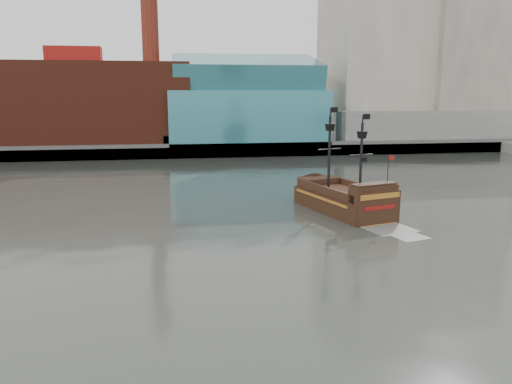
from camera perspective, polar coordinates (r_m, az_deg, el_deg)
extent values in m
plane|color=#292B26|center=(30.22, -0.93, -11.18)|extent=(400.00, 400.00, 0.00)
cube|color=slate|center=(120.17, -7.37, 6.12)|extent=(220.00, 60.00, 2.00)
cube|color=#4C4C49|center=(90.81, -6.71, 4.70)|extent=(220.00, 1.00, 2.60)
cube|color=#5E2516|center=(101.27, -19.79, 9.44)|extent=(42.00, 18.00, 15.00)
cube|color=teal|center=(98.75, -1.12, 8.61)|extent=(30.00, 16.00, 10.00)
cube|color=#BDB39C|center=(117.08, 13.51, 17.55)|extent=(20.00, 22.00, 46.00)
cube|color=#A39A89|center=(121.16, 22.33, 14.91)|extent=(18.00, 18.00, 38.00)
cube|color=#BDB39C|center=(136.84, 14.76, 17.80)|extent=(24.00, 20.00, 52.00)
cube|color=slate|center=(107.32, 19.89, 7.09)|extent=(40.00, 6.00, 6.00)
cylinder|color=#5E2516|center=(103.04, -12.13, 20.20)|extent=(3.20, 3.20, 22.00)
cube|color=teal|center=(98.70, -1.14, 13.25)|extent=(28.00, 14.94, 8.78)
cube|color=black|center=(50.20, 9.79, -1.54)|extent=(7.42, 12.05, 2.43)
cube|color=#48281A|center=(49.92, 9.84, -0.02)|extent=(6.68, 10.85, 0.28)
cube|color=black|center=(53.56, 7.17, 1.17)|extent=(4.42, 3.20, 0.94)
cube|color=black|center=(45.92, 13.26, -0.25)|extent=(4.68, 2.60, 1.68)
cube|color=black|center=(45.58, 13.83, -2.29)|extent=(4.49, 1.41, 3.74)
cube|color=#A96920|center=(45.16, 14.02, -0.47)|extent=(4.08, 1.16, 0.47)
cube|color=maroon|center=(45.37, 13.96, -1.75)|extent=(3.18, 0.92, 0.37)
cylinder|color=black|center=(50.08, 8.37, 4.45)|extent=(0.32, 0.32, 7.30)
cylinder|color=black|center=(48.48, 11.92, 3.77)|extent=(0.32, 0.32, 6.73)
cone|color=black|center=(49.85, 8.46, 7.33)|extent=(1.26, 1.26, 0.65)
cone|color=black|center=(48.25, 12.03, 6.41)|extent=(1.26, 1.26, 0.65)
cube|color=black|center=(50.00, 8.93, 9.26)|extent=(0.82, 0.25, 0.51)
cube|color=black|center=(48.40, 12.52, 8.41)|extent=(0.82, 0.25, 0.51)
cube|color=gray|center=(44.67, 15.00, -4.10)|extent=(4.71, 4.28, 0.01)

